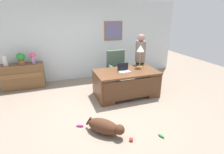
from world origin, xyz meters
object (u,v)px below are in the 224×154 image
object	(u,v)px
credenza	(23,76)
dog_toy_bone	(80,126)
vase_empty	(5,61)
dog_lying	(105,127)
potted_plant	(21,58)
dog_toy_ball	(131,139)
desk	(126,83)
armchair	(117,70)
dog_toy_plush	(161,136)
person_standing	(140,60)
desk_lamp	(141,50)
laptop	(124,69)
vase_with_flowers	(33,57)

from	to	relation	value
credenza	dog_toy_bone	world-z (taller)	credenza
vase_empty	dog_lying	bearing A→B (deg)	-54.80
potted_plant	dog_toy_ball	world-z (taller)	potted_plant
desk	armchair	world-z (taller)	armchair
credenza	dog_toy_plush	xyz separation A→B (m)	(2.75, -3.54, -0.36)
person_standing	dog_toy_bone	world-z (taller)	person_standing
desk_lamp	potted_plant	world-z (taller)	desk_lamp
desk	person_standing	bearing A→B (deg)	39.50
person_standing	dog_toy_plush	bearing A→B (deg)	-108.21
laptop	dog_toy_bone	world-z (taller)	laptop
dog_lying	desk_lamp	world-z (taller)	desk_lamp
desk_lamp	dog_toy_plush	bearing A→B (deg)	-106.07
desk	armchair	xyz separation A→B (m)	(0.07, 0.92, 0.09)
dog_toy_bone	vase_with_flowers	bearing A→B (deg)	109.53
desk_lamp	dog_toy_ball	xyz separation A→B (m)	(-1.22, -2.05, -1.23)
desk	vase_with_flowers	distance (m)	3.03
person_standing	vase_with_flowers	world-z (taller)	person_standing
armchair	dog_toy_plush	world-z (taller)	armchair
vase_with_flowers	desk_lamp	bearing A→B (deg)	-24.96
desk	armchair	distance (m)	0.92
person_standing	dog_lying	world-z (taller)	person_standing
armchair	vase_with_flowers	size ratio (longest dim) A/B	3.15
laptop	vase_with_flowers	world-z (taller)	vase_with_flowers
laptop	dog_toy_bone	bearing A→B (deg)	-143.03
desk	laptop	distance (m)	0.40
vase_empty	desk	bearing A→B (deg)	-26.44
dog_lying	dog_toy_bone	world-z (taller)	dog_lying
armchair	desk_lamp	distance (m)	1.13
desk_lamp	vase_empty	bearing A→B (deg)	159.68
dog_lying	desk_lamp	bearing A→B (deg)	46.02
vase_with_flowers	desk	bearing A→B (deg)	-33.08
dog_toy_ball	dog_toy_plush	distance (m)	0.61
dog_toy_plush	vase_empty	bearing A→B (deg)	131.79
vase_empty	armchair	bearing A→B (deg)	-11.96
person_standing	vase_empty	xyz separation A→B (m)	(-3.99, 1.02, 0.06)
credenza	vase_empty	size ratio (longest dim) A/B	4.12
dog_lying	laptop	distance (m)	1.90
credenza	laptop	bearing A→B (deg)	-29.98
person_standing	desk_lamp	xyz separation A→B (m)	(-0.21, -0.38, 0.40)
desk	vase_empty	distance (m)	3.68
laptop	dog_toy_ball	distance (m)	2.09
armchair	person_standing	bearing A→B (deg)	-25.43
dog_toy_ball	person_standing	bearing A→B (deg)	59.49
credenza	dog_toy_plush	distance (m)	4.49
dog_lying	person_standing	bearing A→B (deg)	48.33
laptop	vase_empty	size ratio (longest dim) A/B	1.06
armchair	vase_with_flowers	distance (m)	2.70
vase_empty	dog_toy_plush	xyz separation A→B (m)	(3.16, -3.54, -0.90)
credenza	armchair	xyz separation A→B (m)	(2.92, -0.70, 0.11)
desk_lamp	dog_toy_bone	world-z (taller)	desk_lamp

